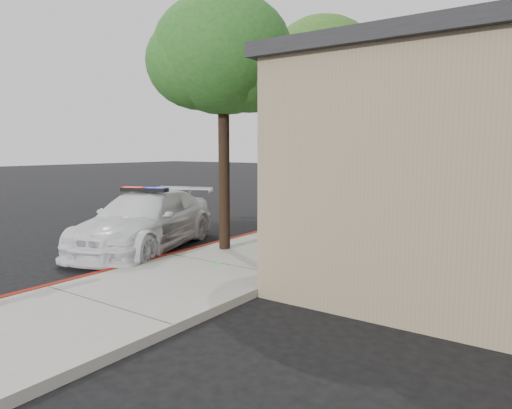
% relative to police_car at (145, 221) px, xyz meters
% --- Properties ---
extents(ground, '(120.00, 120.00, 0.00)m').
position_rel_police_car_xyz_m(ground, '(1.31, -0.49, -0.73)').
color(ground, black).
rests_on(ground, ground).
extents(sidewalk, '(3.20, 60.00, 0.15)m').
position_rel_police_car_xyz_m(sidewalk, '(2.91, 2.51, -0.66)').
color(sidewalk, '#99968B').
rests_on(sidewalk, ground).
extents(red_curb, '(0.14, 60.00, 0.16)m').
position_rel_police_car_xyz_m(red_curb, '(1.37, 2.51, -0.65)').
color(red_curb, maroon).
rests_on(red_curb, ground).
extents(police_car, '(3.59, 5.42, 1.58)m').
position_rel_police_car_xyz_m(police_car, '(0.00, 0.00, 0.00)').
color(police_car, white).
rests_on(police_car, ground).
extents(street_tree_near, '(3.37, 3.23, 5.92)m').
position_rel_police_car_xyz_m(street_tree_near, '(2.02, 0.69, 3.83)').
color(street_tree_near, black).
rests_on(street_tree_near, sidewalk).
extents(street_tree_mid, '(3.56, 3.42, 6.51)m').
position_rel_police_car_xyz_m(street_tree_mid, '(2.02, 5.70, 4.33)').
color(street_tree_mid, black).
rests_on(street_tree_mid, sidewalk).
extents(street_tree_far, '(3.22, 2.96, 5.59)m').
position_rel_police_car_xyz_m(street_tree_far, '(2.46, 14.87, 3.62)').
color(street_tree_far, black).
rests_on(street_tree_far, sidewalk).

